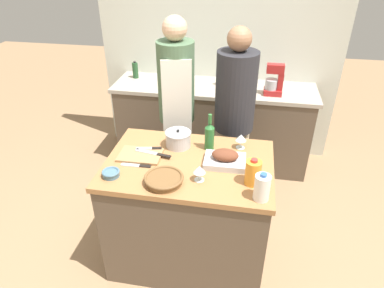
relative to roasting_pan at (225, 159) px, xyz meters
The scene contains 22 objects.
ground_plane 1.01m from the roasting_pan, behind, with size 12.00×12.00×0.00m, color #9E7A56.
kitchen_island 0.57m from the roasting_pan, behind, with size 1.20×0.83×0.93m.
back_counter 1.56m from the roasting_pan, 99.98° to the left, with size 2.19×0.60×0.93m.
back_wall 1.84m from the roasting_pan, 98.07° to the left, with size 2.69×0.10×2.55m.
roasting_pan is the anchor object (origin of this frame).
wicker_basket 0.47m from the roasting_pan, 142.28° to the right, with size 0.26×0.26×0.05m.
cutting_board 0.63m from the roasting_pan, behind, with size 0.31×0.22×0.02m.
stock_pot 0.42m from the roasting_pan, 153.94° to the left, with size 0.20×0.20×0.14m.
mixing_bowl 0.80m from the roasting_pan, 159.18° to the right, with size 0.12×0.12×0.04m.
juice_jug 0.28m from the roasting_pan, 44.26° to the right, with size 0.10×0.10×0.19m.
milk_jug 0.43m from the roasting_pan, 52.96° to the right, with size 0.10×0.10×0.19m.
wine_bottle_green 0.24m from the roasting_pan, 126.30° to the left, with size 0.07×0.07×0.29m.
wine_glass_left 0.26m from the roasting_pan, 67.95° to the left, with size 0.08×0.08×0.12m.
wine_glass_right 0.27m from the roasting_pan, 124.17° to the right, with size 0.08×0.08×0.11m.
knife_chef 0.52m from the roasting_pan, behind, with size 0.29×0.08×0.01m.
knife_paring 0.63m from the roasting_pan, 167.51° to the right, with size 0.22×0.04×0.01m.
knife_bread 0.58m from the roasting_pan, behind, with size 0.20×0.07×0.01m.
stand_mixer 1.39m from the roasting_pan, 74.80° to the left, with size 0.18×0.14×0.32m.
condiment_bottle_tall 1.95m from the roasting_pan, 126.97° to the left, with size 0.06×0.06×0.19m.
condiment_bottle_short 1.51m from the roasting_pan, 96.93° to the left, with size 0.06×0.06×0.19m.
person_cook_aproned 0.92m from the roasting_pan, 124.20° to the left, with size 0.33×0.35×1.79m.
person_cook_guest 0.74m from the roasting_pan, 89.03° to the left, with size 0.35×0.35×1.73m.
Camera 1 is at (0.38, -2.00, 2.32)m, focal length 32.00 mm.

